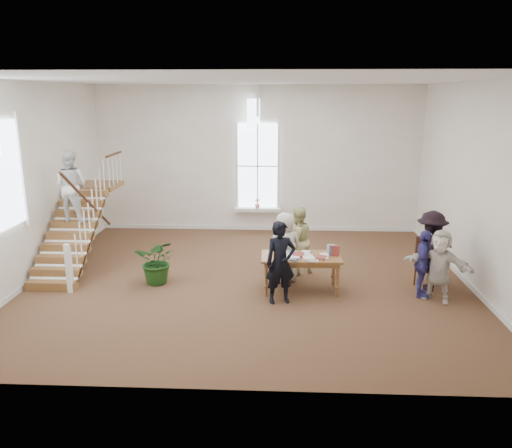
# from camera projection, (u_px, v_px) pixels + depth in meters

# --- Properties ---
(ground) EXTENTS (10.00, 10.00, 0.00)m
(ground) POSITION_uv_depth(u_px,v_px,m) (249.00, 280.00, 11.66)
(ground) COLOR #4D351E
(ground) RESTS_ON ground
(room_shell) EXTENTS (10.49, 10.00, 10.00)m
(room_shell) POSITION_uv_depth(u_px,v_px,m) (257.00, 218.00, 15.81)
(room_shell) COLOR silver
(room_shell) RESTS_ON ground
(staircase) EXTENTS (1.10, 4.10, 2.92)m
(staircase) POSITION_uv_depth(u_px,v_px,m) (74.00, 203.00, 12.18)
(staircase) COLOR brown
(staircase) RESTS_ON ground
(library_table) EXTENTS (1.73, 0.90, 0.86)m
(library_table) POSITION_uv_depth(u_px,v_px,m) (301.00, 259.00, 10.84)
(library_table) COLOR brown
(library_table) RESTS_ON ground
(police_officer) EXTENTS (0.72, 0.57, 1.73)m
(police_officer) POSITION_uv_depth(u_px,v_px,m) (280.00, 263.00, 10.20)
(police_officer) COLOR black
(police_officer) RESTS_ON ground
(elderly_woman) EXTENTS (0.92, 0.75, 1.62)m
(elderly_woman) POSITION_uv_depth(u_px,v_px,m) (285.00, 247.00, 11.42)
(elderly_woman) COLOR beige
(elderly_woman) RESTS_ON ground
(person_yellow) EXTENTS (1.01, 0.96, 1.64)m
(person_yellow) POSITION_uv_depth(u_px,v_px,m) (297.00, 241.00, 11.88)
(person_yellow) COLOR #C5C17B
(person_yellow) RESTS_ON ground
(woman_cluster_a) EXTENTS (0.58, 0.92, 1.47)m
(woman_cluster_a) POSITION_uv_depth(u_px,v_px,m) (423.00, 264.00, 10.51)
(woman_cluster_a) COLOR #3B3784
(woman_cluster_a) RESTS_ON ground
(woman_cluster_b) EXTENTS (0.97, 1.29, 1.78)m
(woman_cluster_b) POSITION_uv_depth(u_px,v_px,m) (430.00, 251.00, 10.90)
(woman_cluster_b) COLOR black
(woman_cluster_b) RESTS_ON ground
(woman_cluster_c) EXTENTS (1.44, 1.15, 1.54)m
(woman_cluster_c) POSITION_uv_depth(u_px,v_px,m) (439.00, 266.00, 10.30)
(woman_cluster_c) COLOR silver
(woman_cluster_c) RESTS_ON ground
(floor_plant) EXTENTS (1.00, 0.87, 1.07)m
(floor_plant) POSITION_uv_depth(u_px,v_px,m) (158.00, 261.00, 11.33)
(floor_plant) COLOR #183E13
(floor_plant) RESTS_ON ground
(side_chair) EXTENTS (0.56, 0.56, 1.05)m
(side_chair) POSITION_uv_depth(u_px,v_px,m) (425.00, 258.00, 11.39)
(side_chair) COLOR black
(side_chair) RESTS_ON ground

